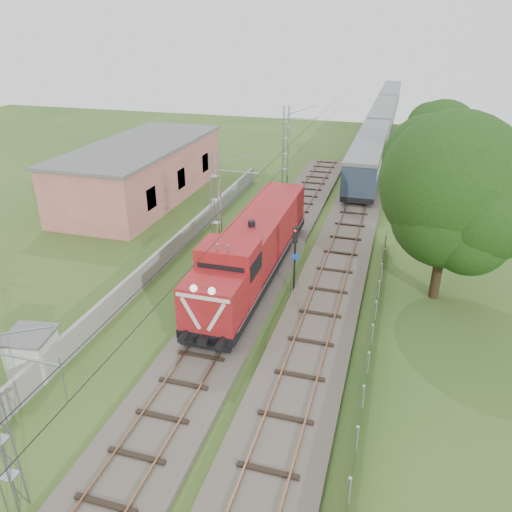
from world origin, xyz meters
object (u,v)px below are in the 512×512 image
(signal_post, at_px, (295,248))
(relay_hut, at_px, (33,353))
(locomotive, at_px, (254,248))
(coach_rake, at_px, (382,117))

(signal_post, height_order, relay_hut, signal_post)
(locomotive, height_order, signal_post, locomotive)
(coach_rake, bearing_deg, locomotive, -95.69)
(locomotive, height_order, coach_rake, locomotive)
(locomotive, distance_m, signal_post, 3.15)
(locomotive, bearing_deg, signal_post, -19.31)
(signal_post, relative_size, relay_hut, 1.83)
(signal_post, bearing_deg, locomotive, 160.69)
(coach_rake, height_order, signal_post, signal_post)
(locomotive, xyz_separation_m, coach_rake, (5.00, 50.20, 0.28))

